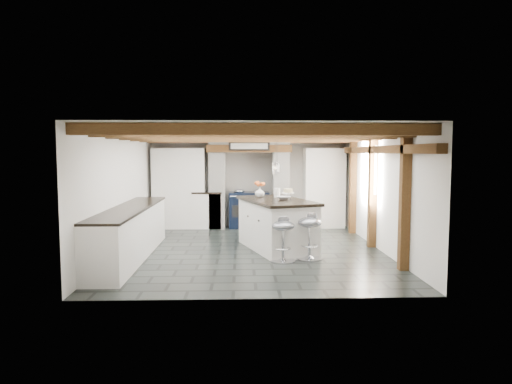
{
  "coord_description": "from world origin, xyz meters",
  "views": [
    {
      "loc": [
        -0.2,
        -8.77,
        1.9
      ],
      "look_at": [
        0.1,
        0.4,
        1.1
      ],
      "focal_mm": 32.0,
      "sensor_mm": 36.0,
      "label": 1
    }
  ],
  "objects_px": {
    "bar_stool_near": "(309,230)",
    "bar_stool_far": "(283,233)",
    "range_cooker": "(249,209)",
    "kitchen_island": "(276,224)"
  },
  "relations": [
    {
      "from": "range_cooker",
      "to": "bar_stool_near",
      "type": "distance_m",
      "value": 3.66
    },
    {
      "from": "bar_stool_near",
      "to": "bar_stool_far",
      "type": "bearing_deg",
      "value": -155.36
    },
    {
      "from": "kitchen_island",
      "to": "bar_stool_far",
      "type": "xyz_separation_m",
      "value": [
        0.03,
        -1.04,
        -0.0
      ]
    },
    {
      "from": "range_cooker",
      "to": "bar_stool_far",
      "type": "distance_m",
      "value": 3.71
    },
    {
      "from": "range_cooker",
      "to": "kitchen_island",
      "type": "relative_size",
      "value": 0.45
    },
    {
      "from": "kitchen_island",
      "to": "bar_stool_near",
      "type": "height_order",
      "value": "kitchen_island"
    },
    {
      "from": "bar_stool_near",
      "to": "bar_stool_far",
      "type": "xyz_separation_m",
      "value": [
        -0.49,
        -0.15,
        -0.03
      ]
    },
    {
      "from": "bar_stool_near",
      "to": "bar_stool_far",
      "type": "distance_m",
      "value": 0.51
    },
    {
      "from": "kitchen_island",
      "to": "bar_stool_near",
      "type": "relative_size",
      "value": 2.59
    },
    {
      "from": "range_cooker",
      "to": "kitchen_island",
      "type": "xyz_separation_m",
      "value": [
        0.49,
        -2.62,
        0.04
      ]
    }
  ]
}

